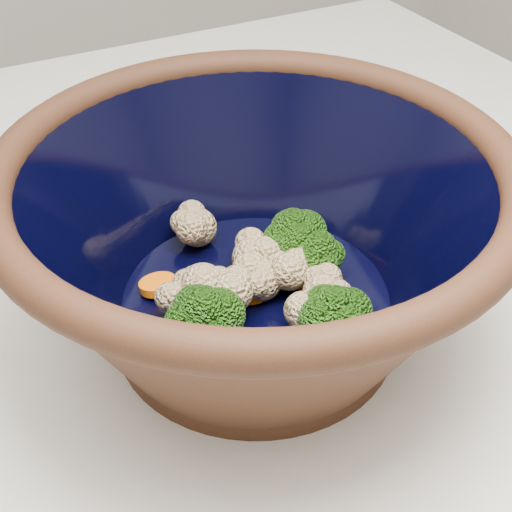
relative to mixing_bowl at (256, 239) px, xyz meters
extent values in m
cylinder|color=black|center=(0.00, 0.00, -0.07)|extent=(0.20, 0.20, 0.01)
torus|color=black|center=(0.00, 0.00, 0.05)|extent=(0.33, 0.33, 0.02)
cylinder|color=black|center=(0.00, 0.00, -0.05)|extent=(0.19, 0.19, 0.00)
cylinder|color=#608442|center=(0.04, -0.01, -0.04)|extent=(0.01, 0.01, 0.02)
ellipsoid|color=#2C6212|center=(0.04, -0.01, -0.02)|extent=(0.04, 0.04, 0.03)
cylinder|color=#608442|center=(0.04, 0.02, -0.04)|extent=(0.01, 0.01, 0.02)
ellipsoid|color=#2C6212|center=(0.04, 0.02, -0.02)|extent=(0.04, 0.04, 0.03)
cylinder|color=#608442|center=(0.02, -0.06, -0.04)|extent=(0.01, 0.01, 0.02)
ellipsoid|color=#2C6212|center=(0.02, -0.06, -0.02)|extent=(0.04, 0.04, 0.03)
cylinder|color=#608442|center=(-0.05, -0.03, -0.04)|extent=(0.01, 0.01, 0.02)
ellipsoid|color=#2C6212|center=(-0.05, -0.03, -0.01)|extent=(0.04, 0.04, 0.04)
sphere|color=beige|center=(0.02, 0.00, -0.03)|extent=(0.03, 0.03, 0.03)
sphere|color=beige|center=(0.00, 0.00, -0.03)|extent=(0.03, 0.03, 0.03)
sphere|color=beige|center=(0.02, -0.05, -0.03)|extent=(0.03, 0.03, 0.03)
sphere|color=beige|center=(-0.03, 0.00, -0.03)|extent=(0.03, 0.03, 0.03)
sphere|color=beige|center=(-0.05, 0.00, -0.03)|extent=(0.03, 0.03, 0.03)
sphere|color=beige|center=(-0.03, 0.01, -0.04)|extent=(0.03, 0.03, 0.03)
sphere|color=beige|center=(0.01, 0.02, -0.03)|extent=(0.03, 0.03, 0.03)
sphere|color=beige|center=(0.03, -0.03, -0.03)|extent=(0.03, 0.03, 0.03)
sphere|color=beige|center=(-0.01, 0.07, -0.03)|extent=(0.03, 0.03, 0.03)
cylinder|color=orange|center=(0.04, -0.01, -0.04)|extent=(0.03, 0.03, 0.01)
cylinder|color=orange|center=(-0.04, -0.01, -0.04)|extent=(0.03, 0.03, 0.01)
cylinder|color=orange|center=(-0.04, 0.01, -0.04)|extent=(0.03, 0.03, 0.01)
cylinder|color=orange|center=(0.04, -0.07, -0.04)|extent=(0.03, 0.03, 0.01)
cylinder|color=orange|center=(-0.06, 0.04, -0.04)|extent=(0.03, 0.03, 0.01)
cylinder|color=orange|center=(0.00, 0.00, -0.04)|extent=(0.03, 0.03, 0.01)
cylinder|color=orange|center=(-0.03, 0.00, -0.04)|extent=(0.03, 0.03, 0.01)
cylinder|color=orange|center=(0.05, 0.02, -0.04)|extent=(0.03, 0.03, 0.01)
camera|label=1|loc=(-0.17, -0.33, 0.28)|focal=50.00mm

